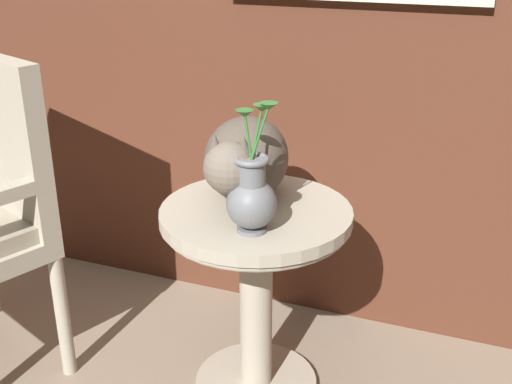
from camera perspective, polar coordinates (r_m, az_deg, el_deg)
wicker_side_table at (r=1.83m, az=0.00°, el=-6.54°), size 0.53×0.53×0.61m
cat at (r=1.77m, az=-0.99°, el=2.92°), size 0.27×0.59×0.24m
pewter_vase_with_ivy at (r=1.59m, az=-0.37°, el=-0.26°), size 0.13×0.13×0.34m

